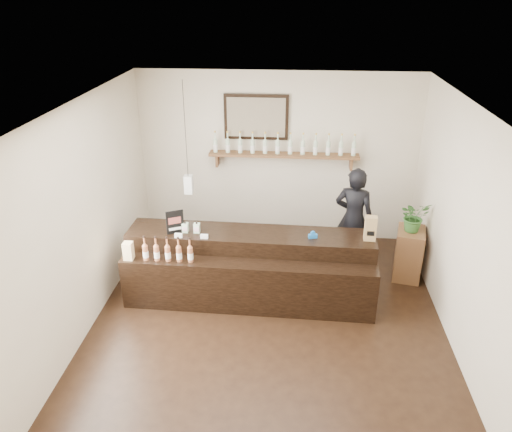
{
  "coord_description": "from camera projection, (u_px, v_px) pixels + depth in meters",
  "views": [
    {
      "loc": [
        0.27,
        -5.28,
        4.0
      ],
      "look_at": [
        -0.21,
        0.7,
        1.19
      ],
      "focal_mm": 35.0,
      "sensor_mm": 36.0,
      "label": 1
    }
  ],
  "objects": [
    {
      "name": "ground",
      "position": [
        268.0,
        322.0,
        6.48
      ],
      "size": [
        5.0,
        5.0,
        0.0
      ],
      "primitive_type": "plane",
      "color": "black",
      "rests_on": "ground"
    },
    {
      "name": "paper_bag",
      "position": [
        370.0,
        228.0,
        6.48
      ],
      "size": [
        0.16,
        0.12,
        0.33
      ],
      "color": "#A1814D",
      "rests_on": "counter"
    },
    {
      "name": "tape_dispenser",
      "position": [
        313.0,
        235.0,
        6.58
      ],
      "size": [
        0.12,
        0.07,
        0.1
      ],
      "color": "#175EA6",
      "rests_on": "counter"
    },
    {
      "name": "room_shell",
      "position": [
        269.0,
        202.0,
        5.76
      ],
      "size": [
        5.0,
        5.0,
        5.0
      ],
      "color": "beige",
      "rests_on": "ground"
    },
    {
      "name": "promo_sign",
      "position": [
        175.0,
        222.0,
        6.65
      ],
      "size": [
        0.22,
        0.12,
        0.33
      ],
      "color": "black",
      "rests_on": "counter"
    },
    {
      "name": "counter",
      "position": [
        249.0,
        269.0,
        6.84
      ],
      "size": [
        3.37,
        0.98,
        1.1
      ],
      "color": "black",
      "rests_on": "ground"
    },
    {
      "name": "shopkeeper",
      "position": [
        354.0,
        212.0,
        7.41
      ],
      "size": [
        0.76,
        0.61,
        1.81
      ],
      "primitive_type": "imported",
      "rotation": [
        0.0,
        0.0,
        2.83
      ],
      "color": "black",
      "rests_on": "ground"
    },
    {
      "name": "potted_plant",
      "position": [
        414.0,
        216.0,
        7.09
      ],
      "size": [
        0.51,
        0.48,
        0.45
      ],
      "primitive_type": "imported",
      "rotation": [
        0.0,
        0.0,
        0.38
      ],
      "color": "#316327",
      "rests_on": "side_cabinet"
    },
    {
      "name": "back_wall_decor",
      "position": [
        268.0,
        139.0,
        7.89
      ],
      "size": [
        2.66,
        0.96,
        1.69
      ],
      "color": "brown",
      "rests_on": "ground"
    },
    {
      "name": "side_cabinet",
      "position": [
        409.0,
        254.0,
        7.35
      ],
      "size": [
        0.48,
        0.59,
        0.76
      ],
      "color": "brown",
      "rests_on": "ground"
    }
  ]
}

